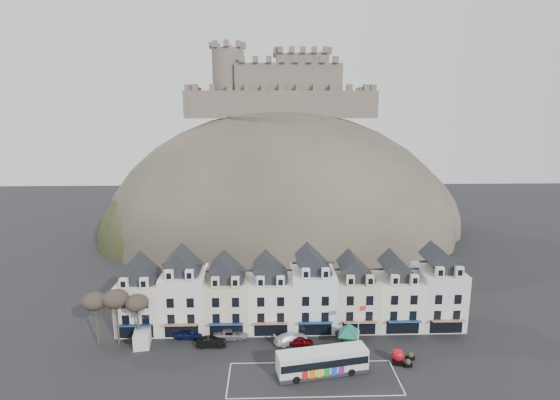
# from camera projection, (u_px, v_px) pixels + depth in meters

# --- Properties ---
(ground) EXTENTS (300.00, 300.00, 0.00)m
(ground) POSITION_uv_depth(u_px,v_px,m) (299.00, 385.00, 55.44)
(ground) COLOR black
(ground) RESTS_ON ground
(coach_bay_markings) EXTENTS (22.00, 7.50, 0.01)m
(coach_bay_markings) POSITION_uv_depth(u_px,v_px,m) (313.00, 378.00, 56.73)
(coach_bay_markings) COLOR silver
(coach_bay_markings) RESTS_ON ground
(townhouse_terrace) EXTENTS (54.40, 9.35, 11.80)m
(townhouse_terrace) POSITION_uv_depth(u_px,v_px,m) (293.00, 294.00, 69.99)
(townhouse_terrace) COLOR white
(townhouse_terrace) RESTS_ON ground
(castle_hill) EXTENTS (100.00, 76.00, 68.00)m
(castle_hill) POSITION_uv_depth(u_px,v_px,m) (285.00, 233.00, 122.93)
(castle_hill) COLOR #3A352C
(castle_hill) RESTS_ON ground
(castle) EXTENTS (50.20, 22.20, 22.00)m
(castle) POSITION_uv_depth(u_px,v_px,m) (282.00, 88.00, 121.55)
(castle) COLOR #66594E
(castle) RESTS_ON ground
(tree_left_far) EXTENTS (3.61, 3.61, 8.24)m
(tree_left_far) POSITION_uv_depth(u_px,v_px,m) (95.00, 302.00, 63.43)
(tree_left_far) COLOR #342921
(tree_left_far) RESTS_ON ground
(tree_left_mid) EXTENTS (3.78, 3.78, 8.64)m
(tree_left_mid) POSITION_uv_depth(u_px,v_px,m) (116.00, 299.00, 63.45)
(tree_left_mid) COLOR #342921
(tree_left_mid) RESTS_ON ground
(tree_left_near) EXTENTS (3.43, 3.43, 7.84)m
(tree_left_near) POSITION_uv_depth(u_px,v_px,m) (137.00, 303.00, 63.68)
(tree_left_near) COLOR #342921
(tree_left_near) RESTS_ON ground
(bus) EXTENTS (12.35, 4.98, 3.40)m
(bus) POSITION_uv_depth(u_px,v_px,m) (322.00, 361.00, 57.39)
(bus) COLOR #262628
(bus) RESTS_ON ground
(bus_shelter) EXTENTS (5.92, 5.92, 3.87)m
(bus_shelter) POSITION_uv_depth(u_px,v_px,m) (349.00, 329.00, 63.36)
(bus_shelter) COLOR black
(bus_shelter) RESTS_ON ground
(red_buoy) EXTENTS (1.73, 1.73, 2.12)m
(red_buoy) POSITION_uv_depth(u_px,v_px,m) (398.00, 356.00, 59.90)
(red_buoy) COLOR black
(red_buoy) RESTS_ON ground
(flagpole) EXTENTS (1.07, 0.38, 7.70)m
(flagpole) POSITION_uv_depth(u_px,v_px,m) (359.00, 327.00, 61.21)
(flagpole) COLOR silver
(flagpole) RESTS_ON ground
(white_van) EXTENTS (2.99, 5.43, 2.35)m
(white_van) POSITION_uv_depth(u_px,v_px,m) (143.00, 335.00, 65.27)
(white_van) COLOR silver
(white_van) RESTS_ON ground
(planter_west) EXTENTS (1.24, 0.82, 1.14)m
(planter_west) POSITION_uv_depth(u_px,v_px,m) (410.00, 356.00, 60.85)
(planter_west) COLOR black
(planter_west) RESTS_ON ground
(planter_east) EXTENTS (1.14, 0.78, 1.12)m
(planter_east) POSITION_uv_depth(u_px,v_px,m) (408.00, 363.00, 59.22)
(planter_east) COLOR black
(planter_east) RESTS_ON ground
(car_navy) EXTENTS (4.42, 2.11, 1.46)m
(car_navy) POSITION_uv_depth(u_px,v_px,m) (188.00, 334.00, 66.55)
(car_navy) COLOR #0C113E
(car_navy) RESTS_ON ground
(car_black) EXTENTS (4.39, 1.64, 1.43)m
(car_black) POSITION_uv_depth(u_px,v_px,m) (211.00, 342.00, 64.22)
(car_black) COLOR black
(car_black) RESTS_ON ground
(car_silver) EXTENTS (5.20, 2.50, 1.46)m
(car_silver) POSITION_uv_depth(u_px,v_px,m) (231.00, 334.00, 66.59)
(car_silver) COLOR #939499
(car_silver) RESTS_ON ground
(car_white) EXTENTS (5.59, 3.70, 1.50)m
(car_white) POSITION_uv_depth(u_px,v_px,m) (291.00, 338.00, 65.26)
(car_white) COLOR white
(car_white) RESTS_ON ground
(car_maroon) EXTENTS (3.74, 1.83, 1.23)m
(car_maroon) POSITION_uv_depth(u_px,v_px,m) (301.00, 341.00, 64.64)
(car_maroon) COLOR #530409
(car_maroon) RESTS_ON ground
(car_charcoal) EXTENTS (4.03, 2.30, 1.26)m
(car_charcoal) POSITION_uv_depth(u_px,v_px,m) (348.00, 332.00, 67.31)
(car_charcoal) COLOR black
(car_charcoal) RESTS_ON ground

